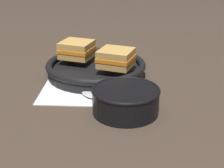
{
  "coord_description": "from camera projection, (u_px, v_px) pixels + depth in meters",
  "views": [
    {
      "loc": [
        0.16,
        -0.74,
        0.35
      ],
      "look_at": [
        -0.01,
        0.01,
        0.03
      ],
      "focal_mm": 55.0,
      "sensor_mm": 36.0,
      "label": 1
    }
  ],
  "objects": [
    {
      "name": "ground_plane",
      "position": [
        114.0,
        97.0,
        0.83
      ],
      "size": [
        4.0,
        4.0,
        0.0
      ],
      "primitive_type": "plane",
      "color": "#47382D"
    },
    {
      "name": "napkin",
      "position": [
        82.0,
        90.0,
        0.86
      ],
      "size": [
        0.23,
        0.2,
        0.0
      ],
      "color": "white",
      "rests_on": "ground_plane"
    },
    {
      "name": "soup_bowl",
      "position": [
        126.0,
        99.0,
        0.75
      ],
      "size": [
        0.15,
        0.15,
        0.06
      ],
      "color": "black",
      "rests_on": "ground_plane"
    },
    {
      "name": "spoon",
      "position": [
        84.0,
        91.0,
        0.84
      ],
      "size": [
        0.16,
        0.12,
        0.01
      ],
      "rotation": [
        0.0,
        0.0,
        -0.61
      ],
      "color": "silver",
      "rests_on": "napkin"
    },
    {
      "name": "skillet",
      "position": [
        96.0,
        69.0,
        0.95
      ],
      "size": [
        0.28,
        0.28,
        0.04
      ],
      "color": "black",
      "rests_on": "ground_plane"
    },
    {
      "name": "sandwich_near_left",
      "position": [
        77.0,
        49.0,
        0.97
      ],
      "size": [
        0.1,
        0.09,
        0.05
      ],
      "rotation": [
        0.0,
        0.0,
        4.59
      ],
      "color": "tan",
      "rests_on": "skillet"
    },
    {
      "name": "sandwich_near_right",
      "position": [
        116.0,
        58.0,
        0.9
      ],
      "size": [
        0.1,
        0.09,
        0.05
      ],
      "rotation": [
        0.0,
        0.0,
        7.71
      ],
      "color": "tan",
      "rests_on": "skillet"
    }
  ]
}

